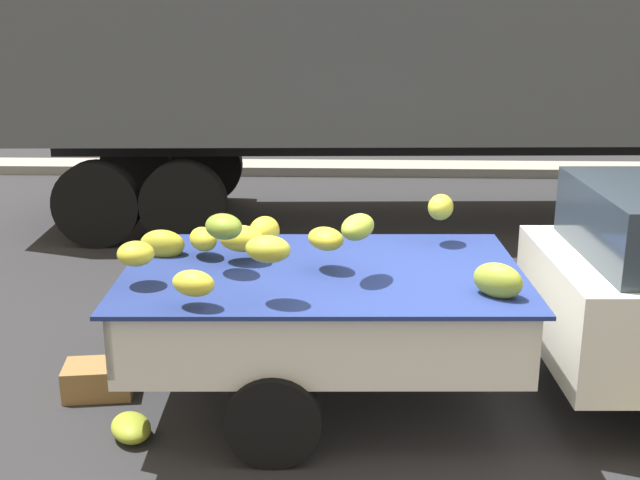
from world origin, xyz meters
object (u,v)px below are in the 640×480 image
at_px(pickup_truck, 596,295).
at_px(fallen_banana_bunch_near_tailgate, 131,428).
at_px(produce_crate, 99,379).
at_px(semi_trailer, 456,35).

distance_m(pickup_truck, fallen_banana_bunch_near_tailgate, 3.51).
bearing_deg(produce_crate, pickup_truck, -0.36).
distance_m(fallen_banana_bunch_near_tailgate, produce_crate, 0.78).
bearing_deg(pickup_truck, produce_crate, 177.67).
height_order(pickup_truck, produce_crate, pickup_truck).
bearing_deg(semi_trailer, produce_crate, -124.66).
distance_m(pickup_truck, semi_trailer, 5.68).
bearing_deg(produce_crate, semi_trailer, 58.01).
distance_m(pickup_truck, produce_crate, 3.86).
height_order(pickup_truck, fallen_banana_bunch_near_tailgate, pickup_truck).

